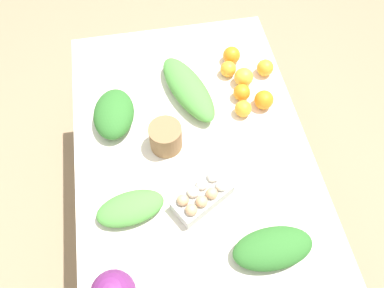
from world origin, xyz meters
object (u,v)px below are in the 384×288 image
egg_carton (202,196)px  orange_0 (244,77)px  greens_bunch_kale (273,248)px  orange_3 (243,109)px  greens_bunch_chard (114,114)px  paper_bag (166,137)px  orange_5 (264,100)px  orange_2 (265,68)px  greens_bunch_beet_tops (130,208)px  orange_1 (231,55)px  orange_6 (242,92)px  greens_bunch_dandelion (188,89)px  orange_4 (228,69)px

egg_carton → orange_0: egg_carton is taller
greens_bunch_kale → orange_3: greens_bunch_kale is taller
greens_bunch_kale → greens_bunch_chard: bearing=36.8°
paper_bag → greens_bunch_chard: bearing=50.8°
egg_carton → orange_5: (0.38, -0.34, -0.00)m
paper_bag → orange_2: bearing=-58.9°
orange_2 → orange_3: 0.25m
greens_bunch_beet_tops → orange_1: bearing=-38.9°
greens_bunch_kale → orange_6: size_ratio=3.78×
greens_bunch_dandelion → greens_bunch_beet_tops: size_ratio=1.57×
orange_0 → orange_1: orange_0 is taller
orange_3 → orange_4: size_ratio=0.99×
orange_1 → orange_5: orange_5 is taller
orange_2 → orange_4: size_ratio=1.05×
greens_bunch_beet_tops → orange_2: orange_2 is taller
greens_bunch_dandelion → greens_bunch_kale: greens_bunch_dandelion is taller
orange_1 → orange_6: bearing=178.3°
orange_1 → greens_bunch_dandelion: bearing=125.0°
greens_bunch_chard → greens_bunch_beet_tops: (-0.41, -0.03, -0.01)m
greens_bunch_kale → orange_4: greens_bunch_kale is taller
egg_carton → greens_bunch_dandelion: (0.49, -0.03, 0.00)m
greens_bunch_beet_tops → orange_2: 0.85m
egg_carton → orange_4: size_ratio=3.43×
egg_carton → orange_1: 0.70m
egg_carton → orange_5: egg_carton is taller
greens_bunch_dandelion → orange_4: size_ratio=5.41×
orange_4 → orange_2: bearing=-98.3°
egg_carton → orange_2: egg_carton is taller
orange_0 → orange_6: size_ratio=1.14×
greens_bunch_chard → orange_1: greens_bunch_chard is taller
greens_bunch_dandelion → orange_4: (0.09, -0.20, -0.01)m
orange_6 → egg_carton: bearing=149.6°
orange_3 → greens_bunch_dandelion: bearing=56.4°
orange_1 → orange_3: size_ratio=1.13×
orange_3 → orange_6: bearing=-10.2°
egg_carton → greens_bunch_kale: egg_carton is taller
orange_3 → orange_6: orange_6 is taller
greens_bunch_kale → greens_bunch_dandelion: bearing=12.5°
paper_bag → orange_4: 0.45m
orange_3 → paper_bag: bearing=105.8°
greens_bunch_chard → orange_1: 0.60m
egg_carton → orange_4: egg_carton is taller
greens_bunch_chard → orange_6: 0.54m
paper_bag → greens_bunch_kale: 0.56m
paper_bag → orange_3: paper_bag is taller
paper_bag → orange_1: (0.39, -0.36, -0.02)m
orange_5 → orange_6: orange_5 is taller
greens_bunch_dandelion → orange_6: 0.23m
orange_4 → orange_6: 0.14m
orange_5 → orange_1: bearing=15.1°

